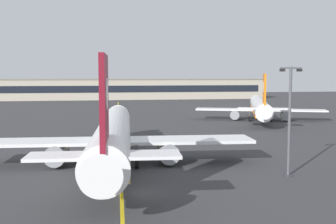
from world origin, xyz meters
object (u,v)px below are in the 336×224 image
airliner_foreground (113,136)px  airliner_background (260,107)px  apron_lamp_post (290,119)px  safety_cone_by_nose_gear (110,140)px

airliner_foreground → airliner_background: 52.62m
apron_lamp_post → safety_cone_by_nose_gear: (-17.24, 24.17, -5.53)m
airliner_foreground → apron_lamp_post: size_ratio=3.78×
airliner_background → safety_cone_by_nose_gear: 41.58m
apron_lamp_post → airliner_foreground: bearing=155.6°
apron_lamp_post → safety_cone_by_nose_gear: bearing=125.5°
airliner_background → safety_cone_by_nose_gear: bearing=-144.9°
airliner_foreground → apron_lamp_post: 19.11m
safety_cone_by_nose_gear → airliner_foreground: bearing=-90.1°
airliner_background → airliner_foreground: bearing=-130.2°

